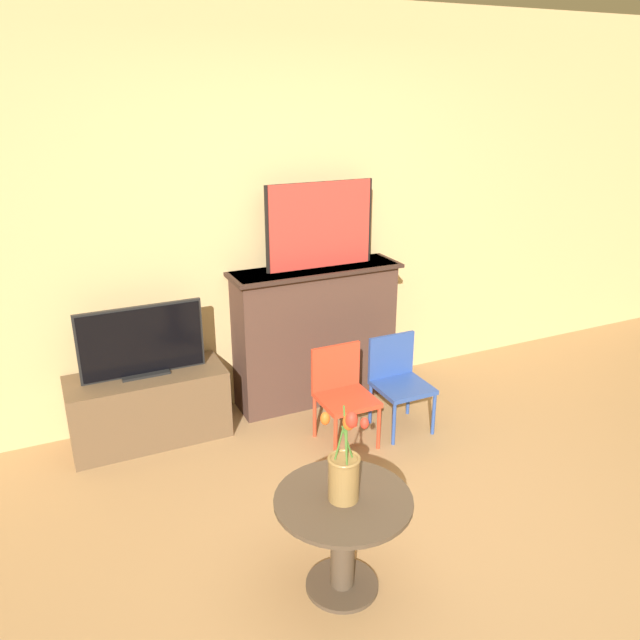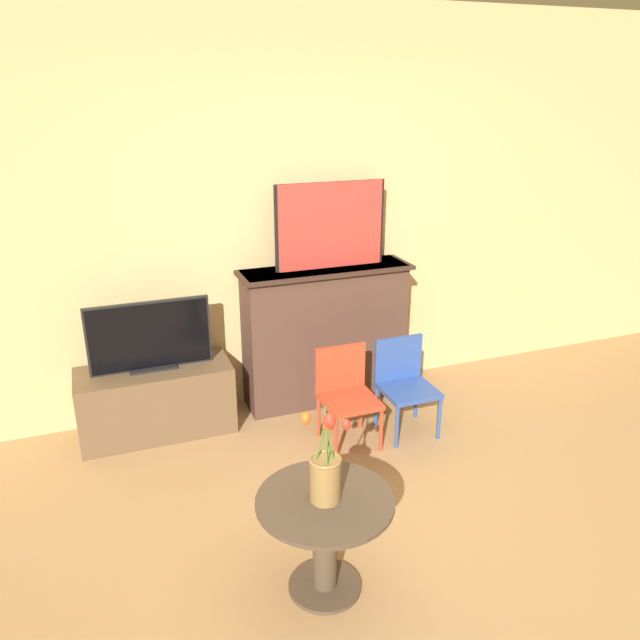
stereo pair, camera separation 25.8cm
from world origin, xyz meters
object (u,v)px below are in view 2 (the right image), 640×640
object	(u,v)px
painting	(330,225)
chair_red	(346,390)
tv_monitor	(150,337)
vase_tulips	(325,471)
chair_blue	(404,380)

from	to	relation	value
painting	chair_red	world-z (taller)	painting
painting	tv_monitor	size ratio (longest dim) A/B	1.02
chair_red	vase_tulips	distance (m)	1.33
painting	vase_tulips	size ratio (longest dim) A/B	1.64
vase_tulips	chair_red	bearing A→B (deg)	63.07
painting	chair_red	xyz separation A→B (m)	(-0.13, -0.60, -0.93)
painting	chair_blue	xyz separation A→B (m)	(0.29, -0.60, -0.93)
chair_red	vase_tulips	world-z (taller)	vase_tulips
painting	vase_tulips	distance (m)	2.01
tv_monitor	vase_tulips	xyz separation A→B (m)	(0.54, -1.70, -0.05)
painting	chair_blue	bearing A→B (deg)	-64.15
chair_red	vase_tulips	size ratio (longest dim) A/B	1.30
chair_blue	tv_monitor	bearing A→B (deg)	160.87
chair_red	chair_blue	bearing A→B (deg)	-0.05
painting	vase_tulips	bearing A→B (deg)	-112.09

